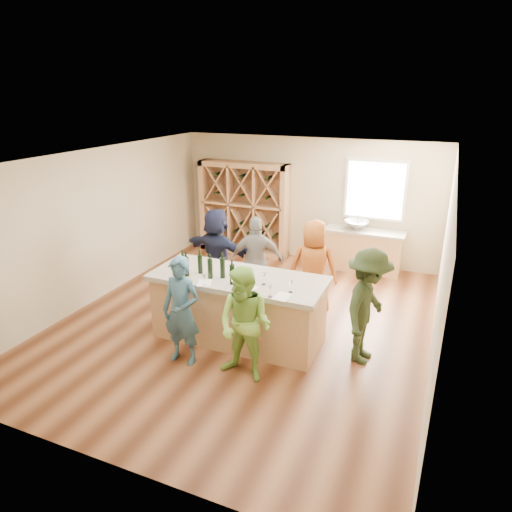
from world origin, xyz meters
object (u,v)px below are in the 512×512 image
at_px(tasting_counter_base, 238,310).
at_px(wine_bottle_a, 183,264).
at_px(person_server, 367,307).
at_px(wine_bottle_f, 232,275).
at_px(wine_bottle_e, 223,268).
at_px(wine_bottle_d, 210,269).
at_px(wine_rack, 244,208).
at_px(person_near_left, 182,311).
at_px(person_far_right, 313,268).
at_px(sink, 356,225).
at_px(person_far_left, 217,252).
at_px(wine_bottle_c, 200,264).
at_px(person_near_right, 245,325).
at_px(wine_bottle_b, 186,266).
at_px(person_far_mid, 256,261).

height_order(tasting_counter_base, wine_bottle_a, wine_bottle_a).
distance_m(person_server, wine_bottle_f, 2.00).
bearing_deg(wine_bottle_e, wine_bottle_d, -150.05).
height_order(wine_rack, person_server, wine_rack).
xyz_separation_m(person_near_left, person_far_right, (1.30, 2.23, 0.05)).
relative_size(sink, person_server, 0.31).
relative_size(wine_rack, person_far_left, 1.29).
relative_size(wine_bottle_c, person_near_right, 0.19).
distance_m(tasting_counter_base, wine_bottle_f, 0.79).
height_order(wine_bottle_e, person_near_left, person_near_left).
height_order(wine_rack, wine_bottle_a, wine_rack).
height_order(person_near_right, wine_bottle_f, person_near_right).
xyz_separation_m(wine_bottle_c, person_near_left, (0.12, -0.79, -0.42)).
height_order(wine_rack, wine_bottle_b, wine_rack).
relative_size(tasting_counter_base, person_far_right, 1.52).
height_order(wine_bottle_d, person_near_right, person_near_right).
bearing_deg(wine_bottle_a, tasting_counter_base, 12.96).
bearing_deg(wine_bottle_e, wine_bottle_b, -164.46).
relative_size(person_far_mid, person_far_right, 0.97).
height_order(person_near_left, person_far_right, person_far_right).
bearing_deg(person_far_mid, wine_rack, -82.52).
bearing_deg(tasting_counter_base, person_far_right, 58.23).
xyz_separation_m(person_far_mid, person_far_left, (-0.86, 0.10, 0.02)).
bearing_deg(wine_bottle_a, wine_bottle_c, 19.68).
xyz_separation_m(person_server, person_far_mid, (-2.21, 1.19, -0.04)).
bearing_deg(wine_rack, wine_bottle_b, -77.85).
bearing_deg(person_far_right, wine_bottle_e, 48.91).
xyz_separation_m(tasting_counter_base, person_far_right, (0.83, 1.33, 0.36)).
distance_m(wine_bottle_b, person_far_mid, 1.75).
relative_size(wine_bottle_d, wine_bottle_f, 1.03).
distance_m(wine_bottle_c, person_near_right, 1.45).
height_order(wine_bottle_b, person_far_mid, person_far_mid).
bearing_deg(wine_bottle_f, person_far_left, 123.76).
height_order(wine_bottle_b, wine_bottle_e, wine_bottle_e).
bearing_deg(tasting_counter_base, wine_bottle_f, -80.54).
xyz_separation_m(person_near_right, person_far_right, (0.30, 2.25, 0.04)).
relative_size(wine_rack, wine_bottle_c, 7.23).
relative_size(wine_rack, tasting_counter_base, 0.85).
height_order(tasting_counter_base, person_near_left, person_near_left).
bearing_deg(sink, person_near_right, -96.72).
xyz_separation_m(wine_bottle_c, wine_bottle_e, (0.41, -0.03, 0.01)).
distance_m(wine_bottle_b, person_far_right, 2.28).
distance_m(wine_rack, wine_bottle_d, 4.26).
bearing_deg(person_near_right, person_far_left, 131.65).
xyz_separation_m(person_near_left, person_far_mid, (0.22, 2.24, 0.02)).
height_order(wine_bottle_c, person_far_left, person_far_left).
relative_size(wine_bottle_a, wine_bottle_c, 0.96).
height_order(wine_bottle_b, person_near_right, person_near_right).
xyz_separation_m(sink, person_near_left, (-1.55, -4.66, -0.20)).
bearing_deg(wine_bottle_c, wine_bottle_a, -160.32).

